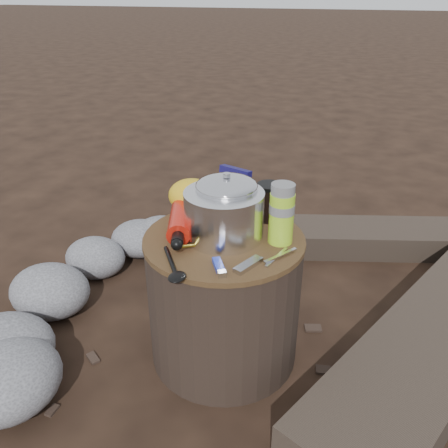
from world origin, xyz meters
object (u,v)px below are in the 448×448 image
(stump, at_px, (224,298))
(thermos, at_px, (282,214))
(fuel_bottle, at_px, (180,219))
(travel_mug, at_px, (269,202))
(camping_pot, at_px, (227,205))

(stump, height_order, thermos, thermos)
(stump, height_order, fuel_bottle, fuel_bottle)
(stump, xyz_separation_m, fuel_bottle, (-0.14, 0.00, 0.25))
(fuel_bottle, height_order, travel_mug, travel_mug)
(camping_pot, height_order, travel_mug, camping_pot)
(thermos, distance_m, travel_mug, 0.15)
(camping_pot, bearing_deg, thermos, -0.77)
(travel_mug, bearing_deg, camping_pot, -126.04)
(stump, bearing_deg, fuel_bottle, 179.77)
(fuel_bottle, relative_size, travel_mug, 2.40)
(stump, xyz_separation_m, travel_mug, (0.09, 0.17, 0.28))
(travel_mug, bearing_deg, stump, -117.34)
(stump, height_order, travel_mug, travel_mug)
(stump, distance_m, fuel_bottle, 0.29)
(fuel_bottle, relative_size, thermos, 1.58)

